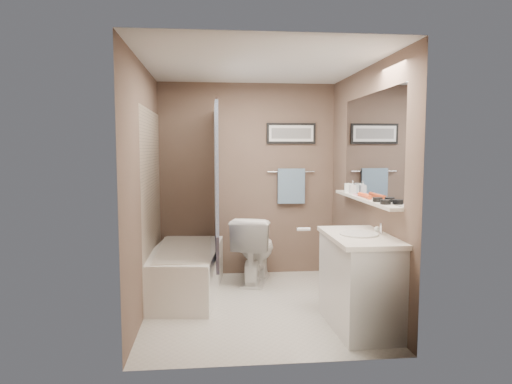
{
  "coord_description": "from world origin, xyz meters",
  "views": [
    {
      "loc": [
        -0.46,
        -4.46,
        1.6
      ],
      "look_at": [
        0.0,
        0.15,
        1.15
      ],
      "focal_mm": 32.0,
      "sensor_mm": 36.0,
      "label": 1
    }
  ],
  "objects": [
    {
      "name": "wall_front",
      "position": [
        0.0,
        -1.23,
        1.2
      ],
      "size": [
        2.2,
        0.04,
        2.4
      ],
      "primitive_type": "cube",
      "color": "brown",
      "rests_on": "ground"
    },
    {
      "name": "curtain_upper",
      "position": [
        -0.4,
        0.5,
        1.4
      ],
      "size": [
        0.03,
        1.45,
        1.28
      ],
      "primitive_type": "cube",
      "color": "silver",
      "rests_on": "curtain_rod"
    },
    {
      "name": "wall_left",
      "position": [
        -1.08,
        0.0,
        1.2
      ],
      "size": [
        0.04,
        2.5,
        2.4
      ],
      "primitive_type": "cube",
      "color": "brown",
      "rests_on": "ground"
    },
    {
      "name": "door",
      "position": [
        0.55,
        -1.24,
        1.0
      ],
      "size": [
        0.8,
        0.02,
        2.0
      ],
      "primitive_type": "cube",
      "color": "silver",
      "rests_on": "wall_front"
    },
    {
      "name": "art_mat",
      "position": [
        0.55,
        1.22,
        1.78
      ],
      "size": [
        0.56,
        0.0,
        0.2
      ],
      "primitive_type": "cube",
      "color": "white",
      "rests_on": "art_frame"
    },
    {
      "name": "sink_basin",
      "position": [
        0.83,
        -0.63,
        0.85
      ],
      "size": [
        0.34,
        0.34,
        0.01
      ],
      "primitive_type": "cylinder",
      "color": "silver",
      "rests_on": "countertop"
    },
    {
      "name": "curtain_rod",
      "position": [
        -0.4,
        0.5,
        2.05
      ],
      "size": [
        0.02,
        1.55,
        0.02
      ],
      "primitive_type": "cylinder",
      "rotation": [
        1.57,
        0.0,
        0.0
      ],
      "color": "silver",
      "rests_on": "wall_left"
    },
    {
      "name": "hair_brush_front",
      "position": [
        1.04,
        -0.25,
        1.14
      ],
      "size": [
        0.07,
        0.22,
        0.04
      ],
      "primitive_type": "cylinder",
      "rotation": [
        1.57,
        0.0,
        -0.13
      ],
      "color": "#E54E20",
      "rests_on": "shelf"
    },
    {
      "name": "art_image",
      "position": [
        0.55,
        1.22,
        1.78
      ],
      "size": [
        0.5,
        0.0,
        0.13
      ],
      "primitive_type": "cube",
      "color": "#595959",
      "rests_on": "art_mat"
    },
    {
      "name": "wall_back",
      "position": [
        0.0,
        1.23,
        1.2
      ],
      "size": [
        2.2,
        0.04,
        2.4
      ],
      "primitive_type": "cube",
      "color": "brown",
      "rests_on": "ground"
    },
    {
      "name": "towel",
      "position": [
        0.55,
        1.2,
        1.12
      ],
      "size": [
        0.34,
        0.05,
        0.44
      ],
      "primitive_type": "cube",
      "color": "#8BB0CA",
      "rests_on": "towel_bar"
    },
    {
      "name": "wall_right",
      "position": [
        1.08,
        0.0,
        1.2
      ],
      "size": [
        0.04,
        2.5,
        2.4
      ],
      "primitive_type": "cube",
      "color": "brown",
      "rests_on": "ground"
    },
    {
      "name": "door_handle",
      "position": [
        0.22,
        -1.19,
        1.0
      ],
      "size": [
        0.1,
        0.02,
        0.02
      ],
      "primitive_type": "cylinder",
      "rotation": [
        0.0,
        1.57,
        0.0
      ],
      "color": "silver",
      "rests_on": "door"
    },
    {
      "name": "shelf",
      "position": [
        1.04,
        -0.15,
        1.1
      ],
      "size": [
        0.12,
        1.6,
        0.03
      ],
      "primitive_type": "cube",
      "color": "silver",
      "rests_on": "wall_right"
    },
    {
      "name": "tub_rim",
      "position": [
        -0.75,
        0.47,
        0.5
      ],
      "size": [
        0.56,
        1.36,
        0.02
      ],
      "primitive_type": "cube",
      "color": "beige",
      "rests_on": "bathtub"
    },
    {
      "name": "art_frame",
      "position": [
        0.55,
        1.23,
        1.78
      ],
      "size": [
        0.62,
        0.02,
        0.26
      ],
      "primitive_type": "cube",
      "color": "black",
      "rests_on": "wall_back"
    },
    {
      "name": "tile_surround",
      "position": [
        -1.09,
        0.5,
        1.0
      ],
      "size": [
        0.02,
        1.55,
        2.0
      ],
      "primitive_type": "cube",
      "color": "tan",
      "rests_on": "wall_left"
    },
    {
      "name": "vanity",
      "position": [
        0.85,
        -0.63,
        0.4
      ],
      "size": [
        0.53,
        0.92,
        0.8
      ],
      "primitive_type": "cube",
      "rotation": [
        0.0,
        0.0,
        0.03
      ],
      "color": "silver",
      "rests_on": "ground"
    },
    {
      "name": "faucet_spout",
      "position": [
        1.03,
        -0.63,
        0.89
      ],
      "size": [
        0.02,
        0.02,
        0.1
      ],
      "primitive_type": "cylinder",
      "color": "silver",
      "rests_on": "countertop"
    },
    {
      "name": "curtain_lower",
      "position": [
        -0.4,
        0.5,
        0.58
      ],
      "size": [
        0.03,
        1.45,
        0.36
      ],
      "primitive_type": "cube",
      "color": "#252946",
      "rests_on": "curtain_rod"
    },
    {
      "name": "glass_jar",
      "position": [
        1.04,
        0.38,
        1.17
      ],
      "size": [
        0.08,
        0.08,
        0.1
      ],
      "primitive_type": "cylinder",
      "color": "white",
      "rests_on": "shelf"
    },
    {
      "name": "ground",
      "position": [
        0.0,
        0.0,
        0.0
      ],
      "size": [
        2.5,
        2.5,
        0.0
      ],
      "primitive_type": "plane",
      "color": "beige",
      "rests_on": "ground"
    },
    {
      "name": "faucet_knob",
      "position": [
        1.03,
        -0.53,
        0.87
      ],
      "size": [
        0.05,
        0.05,
        0.05
      ],
      "primitive_type": "sphere",
      "color": "white",
      "rests_on": "countertop"
    },
    {
      "name": "ceiling",
      "position": [
        0.0,
        0.0,
        2.38
      ],
      "size": [
        2.2,
        2.5,
        0.04
      ],
      "primitive_type": "cube",
      "color": "silver",
      "rests_on": "wall_back"
    },
    {
      "name": "towel_bar",
      "position": [
        0.55,
        1.22,
        1.3
      ],
      "size": [
        0.6,
        0.02,
        0.02
      ],
      "primitive_type": "cylinder",
      "rotation": [
        0.0,
        1.57,
        0.0
      ],
      "color": "silver",
      "rests_on": "wall_back"
    },
    {
      "name": "pink_comb",
      "position": [
        1.04,
        0.08,
        1.12
      ],
      "size": [
        0.03,
        0.16,
        0.01
      ],
      "primitive_type": "cube",
      "rotation": [
        0.0,
        0.0,
        -0.02
      ],
      "color": "pink",
      "rests_on": "shelf"
    },
    {
      "name": "hair_brush_back",
      "position": [
        1.04,
        -0.12,
        1.14
      ],
      "size": [
        0.04,
        0.22,
        0.04
      ],
      "primitive_type": "cylinder",
      "rotation": [
        1.57,
        0.0,
        0.02
      ],
      "color": "#E24720",
      "rests_on": "shelf"
    },
    {
      "name": "mirror",
      "position": [
        1.09,
        -0.15,
        1.62
      ],
      "size": [
        0.02,
        1.6,
        1.0
      ],
      "primitive_type": "cube",
      "color": "silver",
      "rests_on": "wall_right"
    },
    {
      "name": "candle_bowl_near",
      "position": [
        1.04,
        -0.7,
        1.14
      ],
      "size": [
        0.09,
        0.09,
        0.04
      ],
      "primitive_type": "cylinder",
      "color": "black",
      "rests_on": "shelf"
    },
    {
      "name": "candle_bowl_far",
      "position": [
        1.04,
        -0.52,
        1.14
      ],
      "size": [
        0.09,
        0.09,
        0.04
      ],
      "primitive_type": "cylinder",
      "color": "black",
      "rests_on": "shelf"
    },
    {
      "name": "countertop",
      "position": [
        0.84,
        -0.63,
        0.82
      ],
      "size": [
        0.54,
        0.96,
        0.04
      ],
      "primitive_type": "cube",
      "color": "silver",
      "rests_on": "vanity"
    },
    {
      "name": "soap_bottle",
      "position": [
        1.04,
        0.22,
        1.18
      ],
      "size": [
        0.06,
        0.06,
        0.14
      ],
      "primitive_type": "imported",
      "rotation": [
        0.0,
        0.0,
        -0.01
      ],
      "color": "#999999",
      "rests_on": "shelf"
    },
    {
      "name": "toilet",
      "position": [
        0.05,
        0.86,
        0.4
      ],
      "size": [
        0.65,
        0.88,
        0.8
      ],
      "primitive_type": "imported",
      "rotation": [
        0.0,
        0.0,
        2.85
      ],
      "color": "white",
      "rests_on": "ground"
    },
    {
      "name": "bathtub",
      "position": [
        -0.75,
        0.47,
        0.25
      ],
      "size": [
        0.86,
        1.57,
        0.5
      ],
      "primitive_type": "cube",
      "rotation": [
        0.0,
        0.0,
        -0.11
      ],
      "color": "white",
      "rests_on": "ground"
    }
  ]
}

